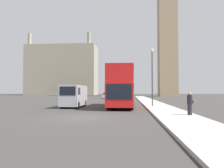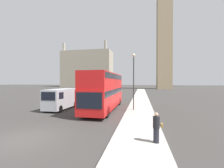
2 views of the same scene
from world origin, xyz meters
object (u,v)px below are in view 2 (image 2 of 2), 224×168
(pedestrian, at_px, (156,128))
(street_lamp, at_px, (134,73))
(clock_tower, at_px, (164,9))
(white_van, at_px, (61,98))
(red_double_decker_bus, at_px, (105,89))
(parked_sedan, at_px, (112,90))

(pedestrian, relative_size, street_lamp, 0.25)
(clock_tower, distance_m, white_van, 69.91)
(white_van, bearing_deg, pedestrian, -39.44)
(clock_tower, xyz_separation_m, white_van, (-19.81, -56.59, -35.95))
(red_double_decker_bus, xyz_separation_m, pedestrian, (5.01, -9.27, -1.47))
(white_van, xyz_separation_m, parked_sedan, (0.55, 29.47, -0.62))
(red_double_decker_bus, xyz_separation_m, street_lamp, (3.39, -0.34, 1.83))
(pedestrian, bearing_deg, parked_sedan, 104.35)
(clock_tower, xyz_separation_m, pedestrian, (-9.57, -65.01, -36.32))
(red_double_decker_bus, xyz_separation_m, white_van, (-5.23, -0.84, -1.10))
(white_van, xyz_separation_m, pedestrian, (10.25, -8.43, -0.37))
(red_double_decker_bus, relative_size, white_van, 2.12)
(street_lamp, bearing_deg, red_double_decker_bus, 174.23)
(red_double_decker_bus, bearing_deg, parked_sedan, 99.29)
(red_double_decker_bus, bearing_deg, street_lamp, -5.77)
(street_lamp, bearing_deg, parked_sedan, 105.56)
(clock_tower, distance_m, parked_sedan, 49.43)
(red_double_decker_bus, bearing_deg, pedestrian, -61.61)
(red_double_decker_bus, relative_size, street_lamp, 1.76)
(street_lamp, xyz_separation_m, parked_sedan, (-8.07, 28.97, -3.55))
(red_double_decker_bus, height_order, parked_sedan, red_double_decker_bus)
(clock_tower, bearing_deg, parked_sedan, -125.38)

